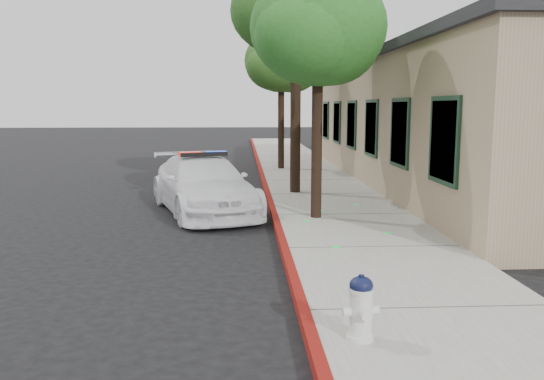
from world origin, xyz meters
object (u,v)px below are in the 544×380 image
at_px(police_car, 204,185).
at_px(fire_hydrant, 361,307).
at_px(street_tree_near, 319,34).
at_px(clapboard_building, 462,120).
at_px(street_tree_mid, 296,10).
at_px(street_tree_far, 282,64).

distance_m(police_car, fire_hydrant, 8.31).
bearing_deg(fire_hydrant, street_tree_near, 78.11).
relative_size(clapboard_building, street_tree_near, 3.92).
bearing_deg(police_car, fire_hydrant, -92.45).
height_order(clapboard_building, fire_hydrant, clapboard_building).
height_order(clapboard_building, street_tree_mid, street_tree_mid).
height_order(police_car, street_tree_near, street_tree_near).
xyz_separation_m(police_car, street_tree_mid, (2.48, 2.30, 4.52)).
xyz_separation_m(clapboard_building, fire_hydrant, (-6.14, -12.89, -1.62)).
height_order(street_tree_near, street_tree_mid, street_tree_mid).
bearing_deg(street_tree_mid, street_tree_far, 89.47).
bearing_deg(street_tree_far, clapboard_building, -31.43).
xyz_separation_m(clapboard_building, street_tree_mid, (-5.83, -2.58, 3.09)).
relative_size(clapboard_building, police_car, 4.06).
xyz_separation_m(police_car, street_tree_near, (2.59, -1.44, 3.42)).
relative_size(street_tree_mid, street_tree_far, 1.25).
distance_m(police_car, street_tree_near, 4.53).
distance_m(clapboard_building, fire_hydrant, 14.37).
relative_size(police_car, street_tree_near, 0.97).
distance_m(clapboard_building, police_car, 9.74).
bearing_deg(street_tree_far, police_car, -106.77).
bearing_deg(street_tree_near, street_tree_far, 90.33).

